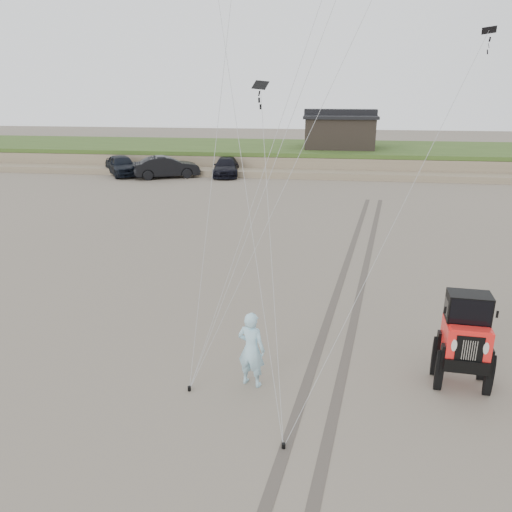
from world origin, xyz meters
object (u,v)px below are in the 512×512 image
object	(u,v)px
truck_b	(167,167)
man	(251,349)
truck_c	(226,167)
jeep	(464,351)
truck_a	(122,165)
cabin	(340,130)

from	to	relation	value
truck_b	man	distance (m)	30.30
truck_b	truck_c	bearing A→B (deg)	-95.29
truck_c	jeep	size ratio (longest dim) A/B	0.98
truck_c	man	xyz separation A→B (m)	(6.47, -29.87, 0.25)
truck_a	man	world-z (taller)	man
man	jeep	bearing A→B (deg)	-155.08
truck_a	truck_b	distance (m)	4.07
truck_a	cabin	bearing A→B (deg)	-13.87
cabin	jeep	distance (m)	35.64
cabin	truck_a	size ratio (longest dim) A/B	1.31
truck_c	man	distance (m)	30.57
truck_c	man	world-z (taller)	man
cabin	jeep	world-z (taller)	cabin
cabin	jeep	bearing A→B (deg)	-86.26
cabin	truck_b	world-z (taller)	cabin
cabin	truck_a	bearing A→B (deg)	-157.76
truck_a	truck_b	bearing A→B (deg)	-45.17
truck_c	truck_a	bearing A→B (deg)	179.55
truck_c	truck_b	bearing A→B (deg)	-167.25
truck_a	truck_b	world-z (taller)	truck_b
truck_b	truck_c	size ratio (longest dim) A/B	1.05
truck_b	man	world-z (taller)	man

